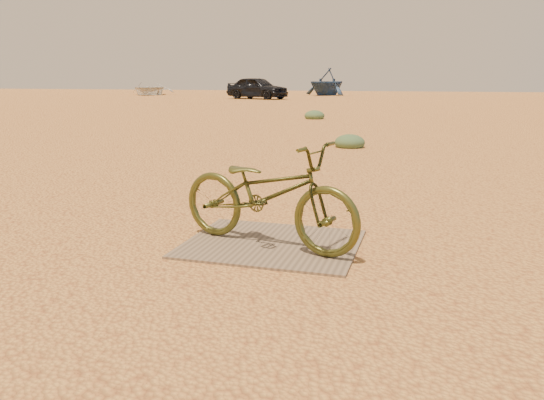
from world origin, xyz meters
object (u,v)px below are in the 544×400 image
(plywood_board, at_px, (272,244))
(bicycle, at_px, (267,194))
(car, at_px, (257,88))
(boat_far_left, at_px, (327,82))
(boat_near_left, at_px, (149,89))

(plywood_board, distance_m, bicycle, 0.49)
(car, bearing_deg, boat_far_left, -0.32)
(bicycle, xyz_separation_m, boat_near_left, (-23.35, 39.47, 0.07))
(plywood_board, bearing_deg, bicycle, -104.37)
(boat_near_left, distance_m, boat_far_left, 16.07)
(plywood_board, distance_m, boat_near_left, 45.81)
(car, xyz_separation_m, boat_near_left, (-12.39, 6.29, -0.24))
(plywood_board, relative_size, car, 0.33)
(boat_near_left, xyz_separation_m, boat_far_left, (15.75, 3.13, 0.62))
(car, height_order, boat_far_left, boat_far_left)
(car, bearing_deg, boat_near_left, 82.35)
(bicycle, height_order, boat_near_left, boat_near_left)
(boat_far_left, bearing_deg, bicycle, -53.34)
(boat_near_left, bearing_deg, plywood_board, -76.51)
(car, distance_m, boat_far_left, 10.01)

